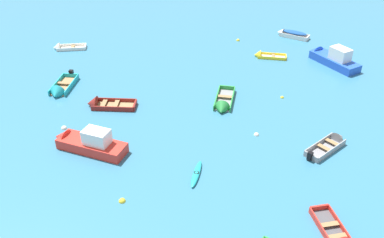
{
  "coord_description": "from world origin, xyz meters",
  "views": [
    {
      "loc": [
        -2.08,
        -4.19,
        18.54
      ],
      "look_at": [
        0.0,
        24.56,
        0.15
      ],
      "focal_mm": 38.96,
      "sensor_mm": 36.0,
      "label": 1
    }
  ],
  "objects_px": {
    "rowboat_turquoise_far_left": "(60,90)",
    "mooring_buoy_midfield": "(337,47)",
    "mooring_buoy_trailing": "(282,98)",
    "mooring_buoy_far_field": "(238,41)",
    "motor_launch_blue_near_right": "(332,58)",
    "mooring_buoy_near_foreground": "(64,128)",
    "rowboat_white_distant_center": "(63,48)",
    "rowboat_maroon_midfield_right": "(101,104)",
    "mooring_buoy_between_boats_left": "(256,135)",
    "rowboat_green_near_camera": "(223,105)",
    "rowboat_yellow_outer_right": "(263,56)",
    "mooring_buoy_outer_edge": "(122,201)",
    "motor_launch_red_back_row_left": "(87,142)",
    "rowboat_white_cluster_inner": "(290,34)",
    "kayak_turquoise_cluster_outer": "(196,174)",
    "rowboat_grey_foreground_center": "(332,143)"
  },
  "relations": [
    {
      "from": "rowboat_white_distant_center",
      "to": "rowboat_maroon_midfield_right",
      "type": "bearing_deg",
      "value": -66.31
    },
    {
      "from": "mooring_buoy_trailing",
      "to": "mooring_buoy_far_field",
      "type": "height_order",
      "value": "mooring_buoy_far_field"
    },
    {
      "from": "rowboat_turquoise_far_left",
      "to": "mooring_buoy_midfield",
      "type": "distance_m",
      "value": 30.58
    },
    {
      "from": "mooring_buoy_near_foreground",
      "to": "mooring_buoy_midfield",
      "type": "bearing_deg",
      "value": 27.8
    },
    {
      "from": "rowboat_yellow_outer_right",
      "to": "rowboat_white_distant_center",
      "type": "relative_size",
      "value": 0.98
    },
    {
      "from": "rowboat_turquoise_far_left",
      "to": "mooring_buoy_trailing",
      "type": "relative_size",
      "value": 13.91
    },
    {
      "from": "rowboat_grey_foreground_center",
      "to": "rowboat_white_cluster_inner",
      "type": "bearing_deg",
      "value": 82.77
    },
    {
      "from": "rowboat_yellow_outer_right",
      "to": "mooring_buoy_midfield",
      "type": "distance_m",
      "value": 9.3
    },
    {
      "from": "rowboat_yellow_outer_right",
      "to": "mooring_buoy_outer_edge",
      "type": "bearing_deg",
      "value": -122.67
    },
    {
      "from": "rowboat_maroon_midfield_right",
      "to": "mooring_buoy_far_field",
      "type": "relative_size",
      "value": 10.39
    },
    {
      "from": "motor_launch_red_back_row_left",
      "to": "mooring_buoy_outer_edge",
      "type": "xyz_separation_m",
      "value": [
        2.9,
        -5.76,
        -0.61
      ]
    },
    {
      "from": "mooring_buoy_near_foreground",
      "to": "rowboat_turquoise_far_left",
      "type": "bearing_deg",
      "value": 103.4
    },
    {
      "from": "motor_launch_red_back_row_left",
      "to": "rowboat_maroon_midfield_right",
      "type": "relative_size",
      "value": 1.35
    },
    {
      "from": "motor_launch_red_back_row_left",
      "to": "mooring_buoy_midfield",
      "type": "relative_size",
      "value": 19.34
    },
    {
      "from": "mooring_buoy_outer_edge",
      "to": "mooring_buoy_between_boats_left",
      "type": "height_order",
      "value": "mooring_buoy_outer_edge"
    },
    {
      "from": "motor_launch_blue_near_right",
      "to": "mooring_buoy_outer_edge",
      "type": "height_order",
      "value": "motor_launch_blue_near_right"
    },
    {
      "from": "rowboat_white_cluster_inner",
      "to": "mooring_buoy_far_field",
      "type": "xyz_separation_m",
      "value": [
        -6.39,
        -0.87,
        -0.36
      ]
    },
    {
      "from": "mooring_buoy_outer_edge",
      "to": "mooring_buoy_between_boats_left",
      "type": "distance_m",
      "value": 11.98
    },
    {
      "from": "motor_launch_red_back_row_left",
      "to": "rowboat_maroon_midfield_right",
      "type": "xyz_separation_m",
      "value": [
        0.26,
        6.2,
        -0.41
      ]
    },
    {
      "from": "rowboat_grey_foreground_center",
      "to": "rowboat_green_near_camera",
      "type": "bearing_deg",
      "value": 140.62
    },
    {
      "from": "rowboat_green_near_camera",
      "to": "mooring_buoy_between_boats_left",
      "type": "bearing_deg",
      "value": -64.81
    },
    {
      "from": "rowboat_white_distant_center",
      "to": "rowboat_yellow_outer_right",
      "type": "bearing_deg",
      "value": -9.57
    },
    {
      "from": "rowboat_maroon_midfield_right",
      "to": "rowboat_white_distant_center",
      "type": "xyz_separation_m",
      "value": [
        -5.7,
        13.0,
        -0.03
      ]
    },
    {
      "from": "rowboat_white_distant_center",
      "to": "mooring_buoy_midfield",
      "type": "xyz_separation_m",
      "value": [
        31.03,
        -1.58,
        -0.17
      ]
    },
    {
      "from": "kayak_turquoise_cluster_outer",
      "to": "mooring_buoy_trailing",
      "type": "bearing_deg",
      "value": 49.75
    },
    {
      "from": "mooring_buoy_far_field",
      "to": "mooring_buoy_near_foreground",
      "type": "bearing_deg",
      "value": -134.28
    },
    {
      "from": "mooring_buoy_midfield",
      "to": "mooring_buoy_near_foreground",
      "type": "bearing_deg",
      "value": -152.2
    },
    {
      "from": "rowboat_turquoise_far_left",
      "to": "mooring_buoy_outer_edge",
      "type": "xyz_separation_m",
      "value": [
        6.66,
        -14.8,
        -0.23
      ]
    },
    {
      "from": "mooring_buoy_outer_edge",
      "to": "mooring_buoy_far_field",
      "type": "bearing_deg",
      "value": 65.73
    },
    {
      "from": "rowboat_green_near_camera",
      "to": "mooring_buoy_far_field",
      "type": "distance_m",
      "value": 15.52
    },
    {
      "from": "rowboat_white_distant_center",
      "to": "mooring_buoy_far_field",
      "type": "height_order",
      "value": "rowboat_white_distant_center"
    },
    {
      "from": "rowboat_green_near_camera",
      "to": "rowboat_white_cluster_inner",
      "type": "relative_size",
      "value": 1.24
    },
    {
      "from": "rowboat_maroon_midfield_right",
      "to": "kayak_turquoise_cluster_outer",
      "type": "bearing_deg",
      "value": -52.37
    },
    {
      "from": "mooring_buoy_trailing",
      "to": "rowboat_green_near_camera",
      "type": "bearing_deg",
      "value": -167.0
    },
    {
      "from": "motor_launch_red_back_row_left",
      "to": "rowboat_white_cluster_inner",
      "type": "bearing_deg",
      "value": 45.17
    },
    {
      "from": "rowboat_green_near_camera",
      "to": "mooring_buoy_between_boats_left",
      "type": "distance_m",
      "value": 4.83
    },
    {
      "from": "rowboat_turquoise_far_left",
      "to": "rowboat_green_near_camera",
      "type": "bearing_deg",
      "value": -14.51
    },
    {
      "from": "rowboat_green_near_camera",
      "to": "motor_launch_blue_near_right",
      "type": "bearing_deg",
      "value": 32.79
    },
    {
      "from": "kayak_turquoise_cluster_outer",
      "to": "mooring_buoy_outer_edge",
      "type": "height_order",
      "value": "kayak_turquoise_cluster_outer"
    },
    {
      "from": "kayak_turquoise_cluster_outer",
      "to": "rowboat_turquoise_far_left",
      "type": "bearing_deg",
      "value": 132.5
    },
    {
      "from": "motor_launch_blue_near_right",
      "to": "mooring_buoy_midfield",
      "type": "relative_size",
      "value": 20.18
    },
    {
      "from": "rowboat_maroon_midfield_right",
      "to": "mooring_buoy_midfield",
      "type": "distance_m",
      "value": 27.79
    },
    {
      "from": "motor_launch_red_back_row_left",
      "to": "mooring_buoy_far_field",
      "type": "height_order",
      "value": "motor_launch_red_back_row_left"
    },
    {
      "from": "rowboat_maroon_midfield_right",
      "to": "mooring_buoy_near_foreground",
      "type": "height_order",
      "value": "rowboat_maroon_midfield_right"
    },
    {
      "from": "rowboat_maroon_midfield_right",
      "to": "mooring_buoy_between_boats_left",
      "type": "bearing_deg",
      "value": -22.81
    },
    {
      "from": "rowboat_white_cluster_inner",
      "to": "motor_launch_red_back_row_left",
      "type": "distance_m",
      "value": 29.85
    },
    {
      "from": "rowboat_grey_foreground_center",
      "to": "rowboat_yellow_outer_right",
      "type": "height_order",
      "value": "rowboat_grey_foreground_center"
    },
    {
      "from": "rowboat_white_distant_center",
      "to": "rowboat_green_near_camera",
      "type": "bearing_deg",
      "value": -40.61
    },
    {
      "from": "rowboat_green_near_camera",
      "to": "mooring_buoy_near_foreground",
      "type": "distance_m",
      "value": 13.32
    },
    {
      "from": "rowboat_white_distant_center",
      "to": "mooring_buoy_near_foreground",
      "type": "xyz_separation_m",
      "value": [
        3.14,
        -16.29,
        -0.17
      ]
    }
  ]
}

